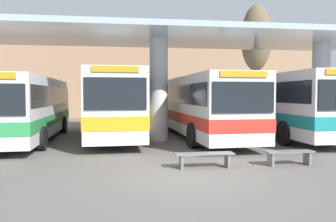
% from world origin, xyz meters
% --- Properties ---
extents(ground_plane, '(100.00, 100.00, 0.00)m').
position_xyz_m(ground_plane, '(0.00, 0.00, 0.00)').
color(ground_plane, '#605B56').
extents(townhouse_backdrop, '(40.00, 0.58, 9.57)m').
position_xyz_m(townhouse_backdrop, '(0.00, 23.56, 5.58)').
color(townhouse_backdrop, '#9E7A5B').
rests_on(townhouse_backdrop, ground_plane).
extents(station_canopy, '(21.96, 6.15, 5.17)m').
position_xyz_m(station_canopy, '(0.00, 7.17, 4.37)').
color(station_canopy, silver).
rests_on(station_canopy, ground_plane).
extents(transit_bus_left_bay, '(3.10, 10.47, 3.01)m').
position_xyz_m(transit_bus_left_bay, '(-6.35, 8.09, 1.68)').
color(transit_bus_left_bay, silver).
rests_on(transit_bus_left_bay, ground_plane).
extents(transit_bus_center_bay, '(2.95, 12.18, 3.30)m').
position_xyz_m(transit_bus_center_bay, '(-2.16, 9.44, 1.85)').
color(transit_bus_center_bay, silver).
rests_on(transit_bus_center_bay, ground_plane).
extents(transit_bus_right_bay, '(3.11, 12.23, 3.10)m').
position_xyz_m(transit_bus_right_bay, '(2.24, 8.49, 1.75)').
color(transit_bus_right_bay, silver).
rests_on(transit_bus_right_bay, ground_plane).
extents(transit_bus_far_right_bay, '(2.73, 12.14, 3.23)m').
position_xyz_m(transit_bus_far_right_bay, '(6.51, 8.58, 1.81)').
color(transit_bus_far_right_bay, white).
rests_on(transit_bus_far_right_bay, ground_plane).
extents(waiting_bench_near_pillar, '(1.80, 0.44, 0.46)m').
position_xyz_m(waiting_bench_near_pillar, '(0.71, 1.02, 0.35)').
color(waiting_bench_near_pillar, slate).
rests_on(waiting_bench_near_pillar, ground_plane).
extents(waiting_bench_mid_platform, '(1.54, 0.44, 0.46)m').
position_xyz_m(waiting_bench_mid_platform, '(3.47, 1.02, 0.34)').
color(waiting_bench_mid_platform, slate).
rests_on(waiting_bench_mid_platform, ground_plane).
extents(poplar_tree_behind_left, '(2.26, 2.26, 8.98)m').
position_xyz_m(poplar_tree_behind_left, '(8.26, 15.04, 6.42)').
color(poplar_tree_behind_left, brown).
rests_on(poplar_tree_behind_left, ground_plane).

